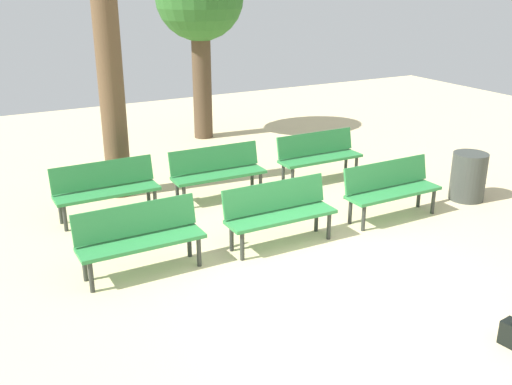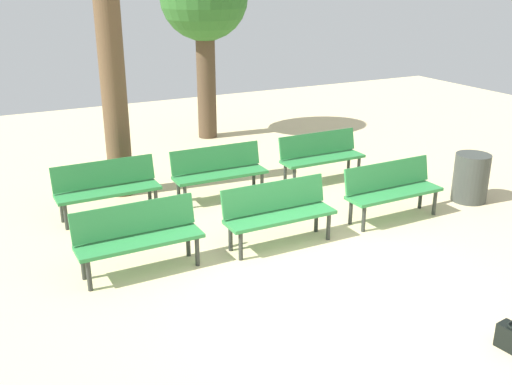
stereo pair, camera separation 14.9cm
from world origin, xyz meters
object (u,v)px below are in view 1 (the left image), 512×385
object	(u,v)px
bench_r0_c2	(391,187)
bench_r1_c1	(217,170)
bench_r0_c1	(279,210)
bench_r1_c2	(319,154)
bench_r0_c0	(140,235)
tree_1	(112,97)
trash_bin	(468,176)
bench_r1_c0	(106,187)
tree_0	(199,1)

from	to	relation	value
bench_r0_c2	bench_r1_c1	size ratio (longest dim) A/B	1.00
bench_r0_c1	bench_r1_c2	size ratio (longest dim) A/B	1.00
bench_r0_c0	tree_1	distance (m)	3.20
trash_bin	bench_r1_c1	bearing A→B (deg)	150.74
bench_r1_c0	bench_r0_c2	bearing A→B (deg)	-28.80
bench_r1_c1	trash_bin	xyz separation A→B (m)	(3.69, -2.06, -0.10)
bench_r0_c2	trash_bin	size ratio (longest dim) A/B	1.98
bench_r0_c0	trash_bin	world-z (taller)	bench_r0_c0
bench_r0_c2	bench_r1_c2	distance (m)	2.02
bench_r1_c2	tree_1	bearing A→B (deg)	163.94
bench_r0_c1	bench_r0_c2	distance (m)	2.02
bench_r1_c1	tree_0	distance (m)	4.79
trash_bin	bench_r0_c0	bearing A→B (deg)	178.82
bench_r0_c1	tree_0	world-z (taller)	tree_0
bench_r0_c1	bench_r1_c0	world-z (taller)	same
trash_bin	tree_1	bearing A→B (deg)	149.30
bench_r1_c0	trash_bin	bearing A→B (deg)	-21.32
bench_r1_c2	bench_r0_c0	bearing A→B (deg)	-154.43
bench_r0_c0	tree_0	bearing A→B (deg)	58.97
bench_r0_c0	trash_bin	distance (m)	5.67
bench_r0_c1	tree_1	bearing A→B (deg)	114.95
bench_r1_c1	tree_1	distance (m)	2.10
bench_r0_c0	bench_r1_c0	bearing A→B (deg)	86.55
bench_r0_c1	bench_r1_c1	distance (m)	2.05
bench_r1_c1	tree_1	size ratio (longest dim) A/B	0.47
bench_r0_c1	tree_0	distance (m)	6.55
bench_r0_c2	bench_r1_c1	xyz separation A→B (m)	(-2.01, 2.05, 0.00)
bench_r0_c0	tree_0	size ratio (longest dim) A/B	0.39
bench_r0_c2	trash_bin	bearing A→B (deg)	-1.31
bench_r1_c0	tree_0	bearing A→B (deg)	48.37
bench_r0_c1	bench_r1_c0	xyz separation A→B (m)	(-1.88, 2.10, 0.00)
bench_r0_c0	bench_r1_c0	size ratio (longest dim) A/B	1.00
bench_r0_c0	bench_r0_c1	xyz separation A→B (m)	(1.97, -0.11, 0.00)
tree_0	trash_bin	world-z (taller)	tree_0
bench_r1_c2	trash_bin	xyz separation A→B (m)	(1.65, -2.04, -0.10)
tree_1	bench_r0_c1	bearing A→B (deg)	-64.85
bench_r1_c1	tree_0	xyz separation A→B (m)	(1.40, 3.81, 2.54)
bench_r0_c1	bench_r1_c1	size ratio (longest dim) A/B	1.00
bench_r1_c1	tree_0	world-z (taller)	tree_0
bench_r0_c1	bench_r1_c0	size ratio (longest dim) A/B	1.00
bench_r0_c1	trash_bin	distance (m)	3.69
tree_1	trash_bin	bearing A→B (deg)	-30.70
bench_r0_c1	tree_1	distance (m)	3.55
bench_r0_c0	bench_r0_c2	size ratio (longest dim) A/B	1.00
bench_r1_c1	tree_1	xyz separation A→B (m)	(-1.43, 0.97, 1.20)
tree_1	tree_0	bearing A→B (deg)	45.18
bench_r1_c0	bench_r0_c0	bearing A→B (deg)	-93.39
tree_0	tree_1	distance (m)	4.22
bench_r0_c1	tree_0	xyz separation A→B (m)	(1.40, 5.87, 2.54)
bench_r1_c0	bench_r1_c2	distance (m)	3.92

